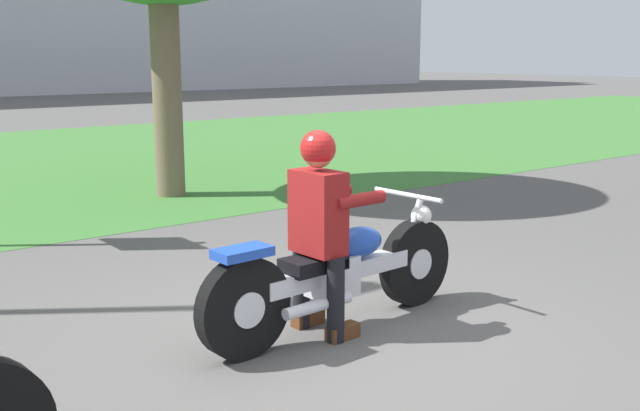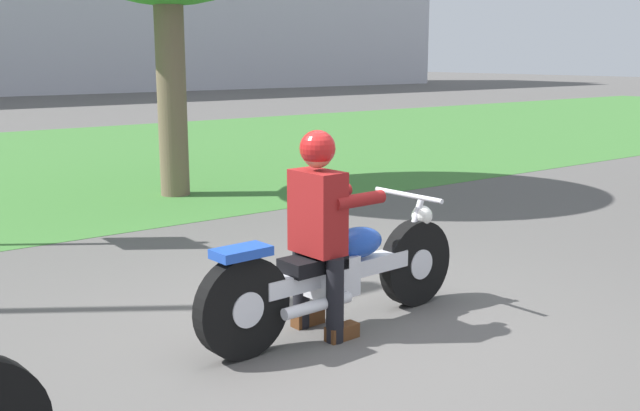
{
  "view_description": "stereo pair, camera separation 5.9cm",
  "coord_description": "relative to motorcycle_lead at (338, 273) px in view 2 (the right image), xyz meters",
  "views": [
    {
      "loc": [
        -3.04,
        -3.72,
        1.89
      ],
      "look_at": [
        0.11,
        0.31,
        0.85
      ],
      "focal_mm": 41.55,
      "sensor_mm": 36.0,
      "label": 1
    },
    {
      "loc": [
        -2.99,
        -3.75,
        1.89
      ],
      "look_at": [
        0.11,
        0.31,
        0.85
      ],
      "focal_mm": 41.55,
      "sensor_mm": 36.0,
      "label": 2
    }
  ],
  "objects": [
    {
      "name": "rider_lead",
      "position": [
        -0.17,
        -0.01,
        0.42
      ],
      "size": [
        0.56,
        0.48,
        1.41
      ],
      "rotation": [
        0.0,
        0.0,
        0.05
      ],
      "color": "black",
      "rests_on": "ground"
    },
    {
      "name": "ground",
      "position": [
        -0.11,
        -0.1,
        -0.4
      ],
      "size": [
        120.0,
        120.0,
        0.0
      ],
      "primitive_type": "plane",
      "color": "#565451"
    },
    {
      "name": "motorcycle_lead",
      "position": [
        0.0,
        0.0,
        0.0
      ],
      "size": [
        2.26,
        0.66,
        0.89
      ],
      "rotation": [
        0.0,
        0.0,
        0.05
      ],
      "color": "black",
      "rests_on": "ground"
    }
  ]
}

